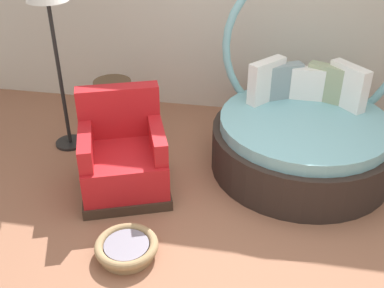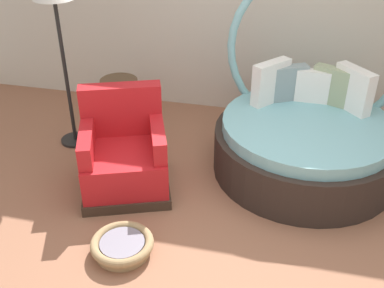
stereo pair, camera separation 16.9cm
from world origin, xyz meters
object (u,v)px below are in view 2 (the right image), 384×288
round_daybed (306,133)px  pet_basket (122,245)px  side_table (119,87)px  floor_lamp (55,4)px  red_armchair (124,156)px

round_daybed → pet_basket: size_ratio=3.87×
side_table → floor_lamp: bearing=-118.6°
red_armchair → floor_lamp: 1.60m
side_table → floor_lamp: floor_lamp is taller
pet_basket → floor_lamp: floor_lamp is taller
red_armchair → pet_basket: red_armchair is taller
round_daybed → floor_lamp: round_daybed is taller
pet_basket → side_table: 2.29m
red_armchair → side_table: 1.35m
red_armchair → floor_lamp: bearing=142.6°
pet_basket → side_table: side_table is taller
red_armchair → pet_basket: bearing=-72.0°
red_armchair → side_table: (-0.52, 1.24, 0.10)m
round_daybed → red_armchair: round_daybed is taller
round_daybed → side_table: round_daybed is taller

